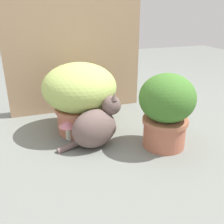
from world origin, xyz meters
The scene contains 6 objects.
ground_plane centered at (0.00, 0.00, 0.00)m, with size 6.00×6.00×0.00m, color slate.
cardboard_backdrop centered at (0.01, 0.53, 0.41)m, with size 0.97×0.03×0.82m, color tan.
grass_planter centered at (-0.04, 0.18, 0.24)m, with size 0.45×0.45×0.43m.
leafy_planter centered at (0.36, -0.16, 0.23)m, with size 0.30×0.30×0.42m.
cat centered at (0.00, -0.04, 0.12)m, with size 0.39×0.23×0.32m.
mushroom_ornament_pink centered at (-0.14, 0.08, 0.10)m, with size 0.11×0.11×0.13m.
Camera 1 is at (-0.34, -1.30, 0.75)m, focal length 41.81 mm.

